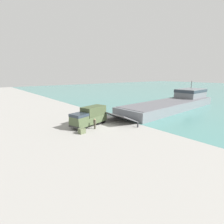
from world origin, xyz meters
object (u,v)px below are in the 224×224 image
Objects in this scene: landing_craft at (175,102)px; soldier_on_ramp at (95,123)px; mooring_bollard at (138,125)px; cargo_crate at (82,131)px.

landing_craft reaches higher than soldier_on_ramp.
landing_craft is 27.51m from soldier_on_ramp.
cargo_crate reaches higher than mooring_bollard.
soldier_on_ramp is (1.84, -27.45, -0.62)m from landing_craft.
soldier_on_ramp is at bearing -89.09° from landing_craft.
mooring_bollard is at bearing 69.94° from cargo_crate.
soldier_on_ramp is 7.42m from mooring_bollard.
landing_craft is at bearing 94.68° from cargo_crate.
soldier_on_ramp is 2.38× the size of mooring_bollard.
landing_craft is 22.02m from mooring_bollard.
soldier_on_ramp is at bearing 102.71° from cargo_crate.
soldier_on_ramp reaches higher than mooring_bollard.
landing_craft is 30.42m from cargo_crate.
soldier_on_ramp reaches higher than cargo_crate.
landing_craft is 21.35× the size of soldier_on_ramp.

